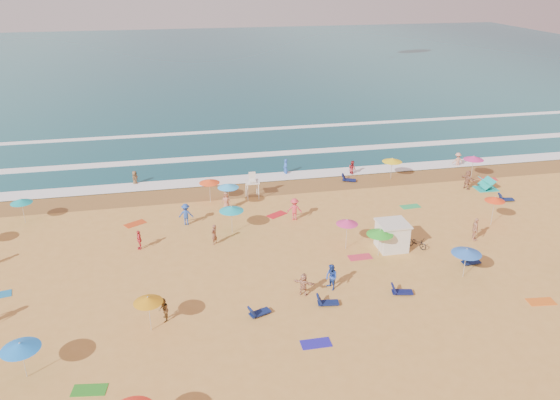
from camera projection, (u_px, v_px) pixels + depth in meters
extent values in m
plane|color=gold|center=(285.00, 251.00, 40.30)|extent=(220.00, 220.00, 0.00)
cube|color=#0C4756|center=(202.00, 64.00, 115.79)|extent=(220.00, 140.00, 0.18)
plane|color=olive|center=(257.00, 189.00, 51.53)|extent=(220.00, 220.00, 0.00)
cube|color=white|center=(253.00, 178.00, 53.74)|extent=(200.00, 2.20, 0.05)
cube|color=white|center=(243.00, 156.00, 60.03)|extent=(200.00, 1.60, 0.05)
cube|color=white|center=(232.00, 131.00, 69.02)|extent=(200.00, 1.20, 0.05)
cube|color=silver|center=(392.00, 236.00, 40.32)|extent=(2.00, 2.00, 2.00)
cube|color=silver|center=(393.00, 223.00, 39.90)|extent=(2.20, 2.20, 0.12)
imported|color=black|center=(417.00, 243.00, 40.63)|extent=(1.40, 1.62, 0.84)
cone|color=#38B2FF|center=(228.00, 186.00, 46.32)|extent=(1.80, 1.80, 0.35)
cone|color=#D72F7A|center=(347.00, 222.00, 39.77)|extent=(1.62, 1.62, 0.35)
cone|color=orange|center=(148.00, 300.00, 30.78)|extent=(1.68, 1.68, 0.35)
cone|color=#FC4B1A|center=(209.00, 181.00, 47.76)|extent=(1.81, 1.81, 0.35)
cone|color=#17AABC|center=(231.00, 209.00, 42.29)|extent=(1.91, 1.91, 0.35)
cone|color=#FF3E15|center=(495.00, 199.00, 43.47)|extent=(1.59, 1.59, 0.35)
cone|color=teal|center=(21.00, 201.00, 43.98)|extent=(1.72, 1.72, 0.35)
cone|color=blue|center=(467.00, 251.00, 36.25)|extent=(1.99, 1.99, 0.35)
cone|color=blue|center=(20.00, 346.00, 27.25)|extent=(1.97, 1.97, 0.35)
cone|color=#D02E82|center=(474.00, 158.00, 52.76)|extent=(1.92, 1.92, 0.35)
cone|color=green|center=(380.00, 232.00, 38.95)|extent=(1.92, 1.92, 0.35)
cone|color=yellow|center=(392.00, 160.00, 53.18)|extent=(1.94, 1.94, 0.35)
cube|color=#0F1A4B|center=(328.00, 303.00, 33.86)|extent=(1.36, 0.72, 0.34)
cube|color=#0F1B4D|center=(260.00, 313.00, 32.90)|extent=(1.41, 0.98, 0.34)
cube|color=#0D1A45|center=(471.00, 262.00, 38.48)|extent=(1.32, 0.62, 0.34)
cube|color=#0F154C|center=(402.00, 292.00, 34.97)|extent=(1.39, 0.82, 0.34)
cube|color=#0F1D4F|center=(506.00, 199.00, 48.75)|extent=(1.37, 0.75, 0.34)
cube|color=#0D1544|center=(349.00, 180.00, 53.16)|extent=(1.42, 1.02, 0.34)
cube|color=#2B8721|center=(89.00, 390.00, 27.13)|extent=(1.81, 1.10, 0.03)
cube|color=#CC4016|center=(135.00, 224.00, 44.52)|extent=(1.90, 1.60, 0.03)
cube|color=#D5324A|center=(360.00, 257.00, 39.44)|extent=(1.71, 0.88, 0.03)
cube|color=red|center=(277.00, 215.00, 46.13)|extent=(1.90, 1.61, 0.03)
cube|color=#221AA6|center=(316.00, 343.00, 30.46)|extent=(1.70, 0.87, 0.03)
cube|color=green|center=(410.00, 206.00, 47.69)|extent=(1.75, 0.97, 0.03)
cube|color=orange|center=(541.00, 302.00, 34.24)|extent=(1.78, 1.04, 0.03)
cube|color=red|center=(488.00, 179.00, 53.76)|extent=(1.82, 1.14, 0.03)
imported|color=#2348A5|center=(186.00, 214.00, 44.09)|extent=(1.26, 0.84, 1.82)
imported|color=brown|center=(135.00, 179.00, 52.28)|extent=(0.83, 0.94, 1.62)
imported|color=#B16A51|center=(226.00, 201.00, 46.83)|extent=(0.94, 0.81, 1.62)
imported|color=tan|center=(458.00, 161.00, 56.94)|extent=(1.13, 0.66, 1.75)
imported|color=tan|center=(304.00, 284.00, 34.70)|extent=(1.44, 1.15, 1.53)
imported|color=#2344A6|center=(331.00, 277.00, 35.26)|extent=(0.95, 1.06, 1.78)
imported|color=#DD3743|center=(139.00, 240.00, 40.36)|extent=(0.38, 0.88, 1.50)
imported|color=#DE3746|center=(295.00, 209.00, 44.93)|extent=(1.35, 0.99, 1.88)
imported|color=tan|center=(475.00, 229.00, 41.59)|extent=(0.70, 1.14, 1.82)
imported|color=#B82E38|center=(352.00, 169.00, 54.73)|extent=(0.88, 1.00, 1.72)
imported|color=blue|center=(285.00, 168.00, 54.71)|extent=(0.56, 0.75, 1.88)
imported|color=#A4684C|center=(468.00, 180.00, 51.17)|extent=(1.10, 1.76, 1.81)
imported|color=brown|center=(214.00, 234.00, 41.04)|extent=(0.67, 0.69, 1.60)
imported|color=brown|center=(164.00, 310.00, 32.13)|extent=(0.59, 0.75, 1.52)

